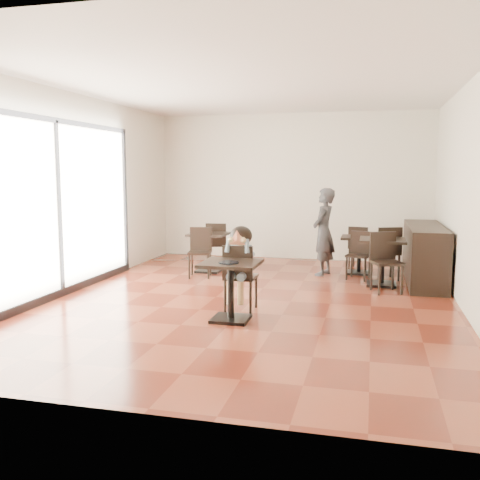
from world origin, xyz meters
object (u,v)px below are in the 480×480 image
(chair_left_b, at_px, (200,253))
(chair_back_b, at_px, (358,256))
(cafe_table_mid, at_px, (382,262))
(cafe_table_left, at_px, (209,252))
(chair_back_a, at_px, (360,247))
(chair_mid_a, at_px, (385,253))
(chair_mid_b, at_px, (387,263))
(child_chair, at_px, (241,277))
(adult_patron, at_px, (324,232))
(cafe_table_back, at_px, (359,255))
(child_table, at_px, (231,291))
(child, at_px, (241,269))
(chair_left_a, at_px, (217,245))

(chair_left_b, xyz_separation_m, chair_back_b, (2.83, 0.50, -0.03))
(cafe_table_mid, xyz_separation_m, cafe_table_left, (-3.24, 0.48, -0.02))
(chair_back_a, bearing_deg, chair_mid_a, 129.01)
(chair_back_a, bearing_deg, cafe_table_left, 33.74)
(chair_mid_b, distance_m, chair_back_a, 2.14)
(chair_mid_a, bearing_deg, child_chair, 33.38)
(child_chair, relative_size, adult_patron, 0.57)
(adult_patron, bearing_deg, cafe_table_back, 128.15)
(child_table, height_order, chair_left_b, chair_left_b)
(child_table, xyz_separation_m, chair_left_b, (-1.30, 2.65, 0.06))
(chair_left_b, bearing_deg, cafe_table_back, 9.16)
(child_chair, height_order, child, child)
(child_table, height_order, chair_back_a, chair_back_a)
(child_table, height_order, cafe_table_mid, cafe_table_mid)
(child_table, distance_m, chair_back_b, 3.51)
(child_table, height_order, chair_left_a, chair_left_a)
(adult_patron, bearing_deg, child_chair, -3.88)
(cafe_table_back, xyz_separation_m, chair_left_a, (-2.83, 0.05, 0.10))
(child, xyz_separation_m, chair_left_a, (-1.30, 3.20, -0.13))
(child, bearing_deg, child_table, -90.00)
(child_chair, bearing_deg, chair_left_b, -58.39)
(cafe_table_mid, relative_size, chair_left_a, 0.88)
(chair_back_b, bearing_deg, chair_mid_b, -50.99)
(child, distance_m, cafe_table_left, 2.96)
(child_table, xyz_separation_m, chair_back_a, (1.54, 4.26, 0.04))
(chair_mid_b, height_order, chair_left_a, chair_mid_b)
(chair_back_a, bearing_deg, cafe_table_mid, 118.20)
(child_table, relative_size, adult_patron, 0.48)
(cafe_table_mid, bearing_deg, cafe_table_back, 112.43)
(cafe_table_left, bearing_deg, cafe_table_back, 10.04)
(cafe_table_left, distance_m, chair_back_a, 3.02)
(chair_back_b, bearing_deg, child, -107.15)
(child_chair, bearing_deg, adult_patron, -107.25)
(child_chair, relative_size, cafe_table_mid, 1.17)
(child_table, distance_m, chair_left_b, 2.95)
(chair_mid_b, xyz_separation_m, chair_back_b, (-0.47, 0.98, -0.05))
(cafe_table_left, height_order, chair_left_a, chair_left_a)
(child_table, relative_size, chair_back_a, 0.91)
(chair_back_a, height_order, chair_back_b, same)
(chair_mid_a, distance_m, chair_back_a, 1.09)
(child_table, relative_size, chair_mid_a, 0.81)
(adult_patron, bearing_deg, cafe_table_left, -71.35)
(cafe_table_mid, distance_m, cafe_table_left, 3.27)
(chair_mid_a, distance_m, chair_left_b, 3.36)
(chair_back_a, bearing_deg, child_chair, 80.85)
(chair_left_b, bearing_deg, chair_back_b, -1.17)
(child_table, height_order, cafe_table_left, child_table)
(chair_mid_b, bearing_deg, cafe_table_mid, 76.61)
(child, bearing_deg, cafe_table_back, 64.04)
(chair_mid_a, bearing_deg, chair_left_b, -9.60)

